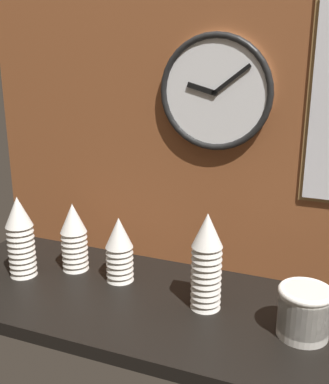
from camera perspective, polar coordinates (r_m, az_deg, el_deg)
ground_plane at (r=144.97cm, az=2.60°, el=-13.82°), size 160.00×56.00×4.00cm
wall_tiled_back at (r=150.40cm, az=6.30°, el=9.48°), size 160.00×3.00×105.00cm
cup_stack_center_left at (r=152.93cm, az=-5.37°, el=-6.77°), size 8.76×8.76×21.18cm
cup_stack_left at (r=161.73cm, az=-10.68°, el=-5.25°), size 8.76×8.76×23.08cm
cup_stack_far_left at (r=161.08cm, az=-16.72°, el=-5.08°), size 8.76×8.76×26.87cm
cup_stack_center_right at (r=136.23cm, az=5.01°, el=-8.21°), size 8.76×8.76×28.76cm
bowl_stack_right at (r=132.16cm, az=16.22°, el=-13.36°), size 14.04×14.04×13.52cm
wall_clock at (r=146.81cm, az=5.98°, el=11.64°), size 34.82×2.70×34.82cm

